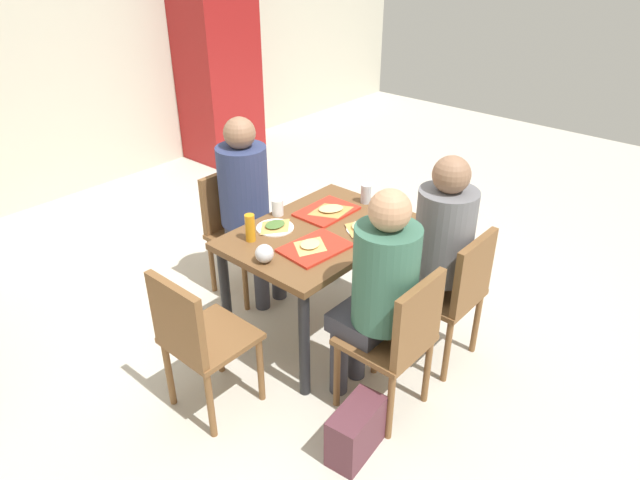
# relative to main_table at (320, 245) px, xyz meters

# --- Properties ---
(ground_plane) EXTENTS (10.00, 10.00, 0.02)m
(ground_plane) POSITION_rel_main_table_xyz_m (0.00, 0.00, -0.63)
(ground_plane) COLOR beige
(back_wall) EXTENTS (10.00, 0.10, 2.80)m
(back_wall) POSITION_rel_main_table_xyz_m (0.00, 3.20, 0.78)
(back_wall) COLOR beige
(back_wall) RESTS_ON ground_plane
(main_table) EXTENTS (1.09, 0.75, 0.72)m
(main_table) POSITION_rel_main_table_xyz_m (0.00, 0.00, 0.00)
(main_table) COLOR brown
(main_table) RESTS_ON ground_plane
(chair_near_left) EXTENTS (0.40, 0.40, 0.85)m
(chair_near_left) POSITION_rel_main_table_xyz_m (-0.27, -0.76, -0.12)
(chair_near_left) COLOR brown
(chair_near_left) RESTS_ON ground_plane
(chair_near_right) EXTENTS (0.40, 0.40, 0.85)m
(chair_near_right) POSITION_rel_main_table_xyz_m (0.27, -0.76, -0.12)
(chair_near_right) COLOR brown
(chair_near_right) RESTS_ON ground_plane
(chair_far_side) EXTENTS (0.40, 0.40, 0.85)m
(chair_far_side) POSITION_rel_main_table_xyz_m (0.00, 0.76, -0.12)
(chair_far_side) COLOR brown
(chair_far_side) RESTS_ON ground_plane
(chair_left_end) EXTENTS (0.40, 0.40, 0.85)m
(chair_left_end) POSITION_rel_main_table_xyz_m (-0.93, 0.00, -0.12)
(chair_left_end) COLOR brown
(chair_left_end) RESTS_ON ground_plane
(person_in_red) EXTENTS (0.32, 0.42, 1.26)m
(person_in_red) POSITION_rel_main_table_xyz_m (-0.27, -0.62, 0.12)
(person_in_red) COLOR #383842
(person_in_red) RESTS_ON ground_plane
(person_in_brown_jacket) EXTENTS (0.32, 0.42, 1.26)m
(person_in_brown_jacket) POSITION_rel_main_table_xyz_m (0.27, -0.62, 0.12)
(person_in_brown_jacket) COLOR #383842
(person_in_brown_jacket) RESTS_ON ground_plane
(person_far_side) EXTENTS (0.32, 0.42, 1.26)m
(person_far_side) POSITION_rel_main_table_xyz_m (-0.00, 0.62, 0.12)
(person_far_side) COLOR #383842
(person_far_side) RESTS_ON ground_plane
(tray_red_near) EXTENTS (0.38, 0.29, 0.02)m
(tray_red_near) POSITION_rel_main_table_xyz_m (-0.19, -0.13, 0.11)
(tray_red_near) COLOR red
(tray_red_near) RESTS_ON main_table
(tray_red_far) EXTENTS (0.36, 0.26, 0.02)m
(tray_red_far) POSITION_rel_main_table_xyz_m (0.19, 0.11, 0.11)
(tray_red_far) COLOR red
(tray_red_far) RESTS_ON main_table
(paper_plate_center) EXTENTS (0.22, 0.22, 0.01)m
(paper_plate_center) POSITION_rel_main_table_xyz_m (-0.16, 0.21, 0.11)
(paper_plate_center) COLOR white
(paper_plate_center) RESTS_ON main_table
(paper_plate_near_edge) EXTENTS (0.22, 0.22, 0.01)m
(paper_plate_near_edge) POSITION_rel_main_table_xyz_m (0.16, -0.21, 0.11)
(paper_plate_near_edge) COLOR white
(paper_plate_near_edge) RESTS_ON main_table
(pizza_slice_a) EXTENTS (0.21, 0.19, 0.02)m
(pizza_slice_a) POSITION_rel_main_table_xyz_m (-0.21, -0.11, 0.13)
(pizza_slice_a) COLOR #DBAD60
(pizza_slice_a) RESTS_ON tray_red_near
(pizza_slice_b) EXTENTS (0.27, 0.25, 0.02)m
(pizza_slice_b) POSITION_rel_main_table_xyz_m (0.20, 0.09, 0.13)
(pizza_slice_b) COLOR #C68C47
(pizza_slice_b) RESTS_ON tray_red_far
(pizza_slice_c) EXTENTS (0.19, 0.15, 0.02)m
(pizza_slice_c) POSITION_rel_main_table_xyz_m (-0.16, 0.21, 0.12)
(pizza_slice_c) COLOR tan
(pizza_slice_c) RESTS_ON paper_plate_center
(pizza_slice_d) EXTENTS (0.22, 0.20, 0.02)m
(pizza_slice_d) POSITION_rel_main_table_xyz_m (0.16, -0.18, 0.12)
(pizza_slice_d) COLOR tan
(pizza_slice_d) RESTS_ON paper_plate_near_edge
(plastic_cup_a) EXTENTS (0.07, 0.07, 0.10)m
(plastic_cup_a) POSITION_rel_main_table_xyz_m (-0.03, 0.32, 0.15)
(plastic_cup_a) COLOR white
(plastic_cup_a) RESTS_ON main_table
(plastic_cup_b) EXTENTS (0.07, 0.07, 0.10)m
(plastic_cup_b) POSITION_rel_main_table_xyz_m (0.03, -0.32, 0.15)
(plastic_cup_b) COLOR white
(plastic_cup_b) RESTS_ON main_table
(soda_can) EXTENTS (0.07, 0.07, 0.12)m
(soda_can) POSITION_rel_main_table_xyz_m (0.46, 0.02, 0.16)
(soda_can) COLOR #B7BCC6
(soda_can) RESTS_ON main_table
(condiment_bottle) EXTENTS (0.06, 0.06, 0.16)m
(condiment_bottle) POSITION_rel_main_table_xyz_m (-0.36, 0.21, 0.18)
(condiment_bottle) COLOR orange
(condiment_bottle) RESTS_ON main_table
(foil_bundle) EXTENTS (0.10, 0.10, 0.10)m
(foil_bundle) POSITION_rel_main_table_xyz_m (-0.46, -0.02, 0.15)
(foil_bundle) COLOR silver
(foil_bundle) RESTS_ON main_table
(handbag) EXTENTS (0.34, 0.19, 0.28)m
(handbag) POSITION_rel_main_table_xyz_m (-0.62, -0.77, -0.48)
(handbag) COLOR #592D38
(handbag) RESTS_ON ground_plane
(drink_fridge) EXTENTS (0.70, 0.60, 1.90)m
(drink_fridge) POSITION_rel_main_table_xyz_m (1.65, 2.85, 0.33)
(drink_fridge) COLOR maroon
(drink_fridge) RESTS_ON ground_plane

